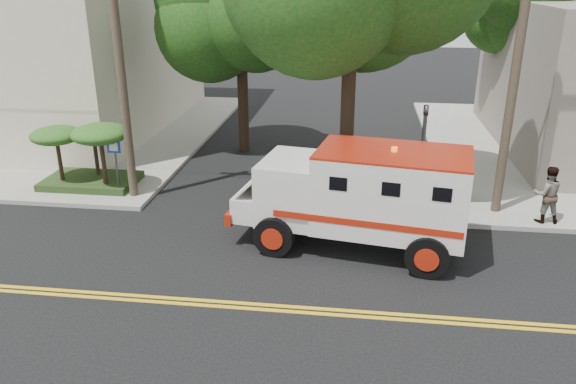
# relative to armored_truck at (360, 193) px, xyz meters

# --- Properties ---
(ground) EXTENTS (100.00, 100.00, 0.00)m
(ground) POSITION_rel_armored_truck_xyz_m (-2.00, -3.35, -1.64)
(ground) COLOR black
(ground) RESTS_ON ground
(sidewalk_nw) EXTENTS (17.00, 17.00, 0.15)m
(sidewalk_nw) POSITION_rel_armored_truck_xyz_m (-15.50, 10.15, -1.57)
(sidewalk_nw) COLOR gray
(sidewalk_nw) RESTS_ON ground
(utility_pole_left) EXTENTS (0.28, 0.28, 9.00)m
(utility_pole_left) POSITION_rel_armored_truck_xyz_m (-7.60, 2.65, 2.86)
(utility_pole_left) COLOR #382D23
(utility_pole_left) RESTS_ON ground
(utility_pole_right) EXTENTS (0.28, 0.28, 9.00)m
(utility_pole_right) POSITION_rel_armored_truck_xyz_m (4.30, 2.85, 2.86)
(utility_pole_right) COLOR #382D23
(utility_pole_right) RESTS_ON ground
(tree_left) EXTENTS (4.48, 4.20, 7.70)m
(tree_left) POSITION_rel_armored_truck_xyz_m (-4.68, 8.43, 4.09)
(tree_left) COLOR black
(tree_left) RESTS_ON ground
(tree_right) EXTENTS (4.80, 4.50, 8.20)m
(tree_right) POSITION_rel_armored_truck_xyz_m (6.85, 12.42, 4.45)
(tree_right) COLOR black
(tree_right) RESTS_ON ground
(traffic_signal) EXTENTS (0.15, 0.18, 3.60)m
(traffic_signal) POSITION_rel_armored_truck_xyz_m (1.80, 2.25, 0.58)
(traffic_signal) COLOR #3F3F42
(traffic_signal) RESTS_ON ground
(accessibility_sign) EXTENTS (0.45, 0.10, 2.02)m
(accessibility_sign) POSITION_rel_armored_truck_xyz_m (-8.20, 2.82, -0.28)
(accessibility_sign) COLOR #3F3F42
(accessibility_sign) RESTS_ON ground
(palm_planter) EXTENTS (3.52, 2.63, 2.36)m
(palm_planter) POSITION_rel_armored_truck_xyz_m (-9.44, 3.27, 0.00)
(palm_planter) COLOR #1E3314
(palm_planter) RESTS_ON sidewalk_nw
(armored_truck) EXTENTS (6.64, 3.40, 2.89)m
(armored_truck) POSITION_rel_armored_truck_xyz_m (0.00, 0.00, 0.00)
(armored_truck) COLOR silver
(armored_truck) RESTS_ON ground
(pedestrian_a) EXTENTS (0.57, 0.38, 1.56)m
(pedestrian_a) POSITION_rel_armored_truck_xyz_m (3.50, 4.31, -0.72)
(pedestrian_a) COLOR gray
(pedestrian_a) RESTS_ON sidewalk_ne
(pedestrian_b) EXTENTS (0.88, 0.69, 1.76)m
(pedestrian_b) POSITION_rel_armored_truck_xyz_m (5.54, 2.15, -0.61)
(pedestrian_b) COLOR gray
(pedestrian_b) RESTS_ON sidewalk_ne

